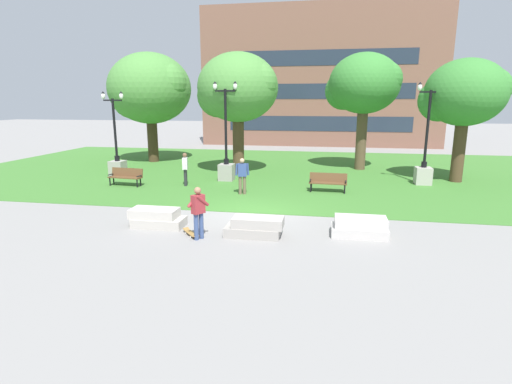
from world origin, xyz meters
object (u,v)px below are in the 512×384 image
at_px(concrete_block_center, 157,218).
at_px(concrete_block_right, 360,227).
at_px(skateboard, 191,233).
at_px(lamp_post_left, 226,161).
at_px(concrete_block_left, 255,227).
at_px(park_bench_near_left, 126,176).
at_px(park_bench_near_right, 328,181).
at_px(person_bystander_near_lawn, 185,167).
at_px(lamp_post_right, 117,159).
at_px(lamp_post_center, 424,164).
at_px(person_skateboarder, 198,210).
at_px(person_bystander_far_lawn, 242,174).

bearing_deg(concrete_block_center, concrete_block_right, 1.48).
xyz_separation_m(skateboard, lamp_post_left, (-1.12, 9.25, 1.01)).
height_order(concrete_block_left, skateboard, concrete_block_left).
height_order(park_bench_near_left, lamp_post_left, lamp_post_left).
bearing_deg(park_bench_near_right, person_bystander_near_lawn, 178.75).
height_order(concrete_block_center, park_bench_near_left, park_bench_near_left).
xyz_separation_m(concrete_block_center, concrete_block_right, (6.98, 0.18, 0.00)).
bearing_deg(person_bystander_near_lawn, lamp_post_right, 158.91).
bearing_deg(park_bench_near_left, lamp_post_center, 11.33).
distance_m(skateboard, lamp_post_center, 13.75).
relative_size(skateboard, lamp_post_left, 0.17).
relative_size(person_skateboarder, park_bench_near_left, 0.93).
xyz_separation_m(concrete_block_left, person_bystander_near_lawn, (-4.96, 7.12, 0.68)).
bearing_deg(person_skateboarder, park_bench_near_left, 131.08).
relative_size(concrete_block_center, person_bystander_far_lawn, 1.10).
height_order(concrete_block_right, person_bystander_near_lawn, person_bystander_near_lawn).
xyz_separation_m(park_bench_near_right, person_bystander_near_lawn, (-7.29, 0.16, 0.44)).
xyz_separation_m(concrete_block_center, lamp_post_center, (10.88, 9.27, 0.77)).
bearing_deg(person_skateboarder, person_bystander_far_lawn, 89.31).
height_order(lamp_post_center, person_bystander_near_lawn, lamp_post_center).
bearing_deg(concrete_block_right, person_bystander_near_lawn, 141.88).
xyz_separation_m(concrete_block_center, person_skateboarder, (1.88, -1.02, 0.66)).
xyz_separation_m(lamp_post_center, person_bystander_far_lawn, (-8.93, -3.94, -0.10)).
relative_size(concrete_block_right, person_bystander_far_lawn, 1.05).
bearing_deg(concrete_block_right, person_bystander_far_lawn, 134.33).
relative_size(concrete_block_center, concrete_block_right, 1.05).
distance_m(concrete_block_center, park_bench_near_right, 8.85).
relative_size(skateboard, person_bystander_near_lawn, 0.53).
bearing_deg(lamp_post_right, person_bystander_near_lawn, -21.09).
relative_size(concrete_block_right, person_bystander_near_lawn, 1.05).
distance_m(lamp_post_right, person_bystander_near_lawn, 5.17).
relative_size(skateboard, park_bench_near_left, 0.49).
height_order(park_bench_near_right, lamp_post_center, lamp_post_center).
distance_m(lamp_post_center, lamp_post_left, 10.53).
bearing_deg(lamp_post_center, concrete_block_center, -139.57).
bearing_deg(lamp_post_left, lamp_post_center, 4.15).
distance_m(concrete_block_center, person_skateboarder, 2.24).
bearing_deg(concrete_block_left, concrete_block_right, 9.77).
xyz_separation_m(concrete_block_right, person_skateboarder, (-5.10, -1.20, 0.66)).
distance_m(person_bystander_near_lawn, person_bystander_far_lawn, 3.59).
distance_m(concrete_block_left, lamp_post_left, 9.51).
distance_m(concrete_block_left, lamp_post_center, 12.13).
bearing_deg(person_bystander_far_lawn, lamp_post_center, 23.84).
height_order(skateboard, lamp_post_left, lamp_post_left).
distance_m(concrete_block_right, lamp_post_left, 10.65).
xyz_separation_m(concrete_block_center, skateboard, (1.50, -0.74, -0.22)).
xyz_separation_m(person_skateboarder, lamp_post_right, (-8.06, 9.60, 0.04)).
height_order(person_skateboarder, person_bystander_far_lawn, person_bystander_far_lawn).
bearing_deg(concrete_block_center, skateboard, -26.21).
bearing_deg(lamp_post_center, lamp_post_left, -175.85).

